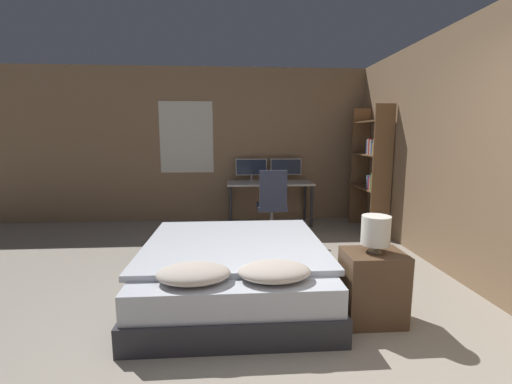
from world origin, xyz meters
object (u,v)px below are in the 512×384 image
at_px(bedside_lamp, 376,231).
at_px(computer_mouse, 287,183).
at_px(nightstand, 372,287).
at_px(desk, 270,187).
at_px(bed, 234,269).
at_px(keyboard, 271,183).
at_px(monitor_left, 251,168).
at_px(office_chair, 272,210).
at_px(monitor_right, 286,168).
at_px(bookshelf, 373,164).

bearing_deg(bedside_lamp, computer_mouse, 94.39).
xyz_separation_m(nightstand, desk, (-0.50, 3.24, 0.35)).
height_order(bed, desk, desk).
bearing_deg(computer_mouse, keyboard, 180.00).
xyz_separation_m(monitor_left, office_chair, (0.26, -0.99, -0.55)).
relative_size(desk, computer_mouse, 20.84).
distance_m(monitor_left, keyboard, 0.56).
xyz_separation_m(computer_mouse, office_chair, (-0.32, -0.58, -0.34)).
bearing_deg(nightstand, monitor_right, 93.09).
bearing_deg(monitor_left, nightstand, -76.86).
distance_m(desk, office_chair, 0.82).
bearing_deg(bedside_lamp, office_chair, 102.57).
bearing_deg(computer_mouse, monitor_right, 83.44).
bearing_deg(bed, office_chair, 72.99).
relative_size(office_chair, bookshelf, 0.52).
bearing_deg(bedside_lamp, bookshelf, 68.15).
distance_m(monitor_left, office_chair, 1.16).
bearing_deg(keyboard, bedside_lamp, -80.74).
bearing_deg(bed, bedside_lamp, -26.35).
height_order(office_chair, bookshelf, bookshelf).
bearing_deg(monitor_left, bed, -96.45).
height_order(monitor_right, office_chair, monitor_right).
xyz_separation_m(bed, office_chair, (0.58, 1.90, 0.16)).
bearing_deg(monitor_right, bed, -108.12).
xyz_separation_m(monitor_right, office_chair, (-0.36, -0.99, -0.55)).
distance_m(bedside_lamp, desk, 3.28).
distance_m(bedside_lamp, keyboard, 3.08).
distance_m(desk, computer_mouse, 0.35).
relative_size(monitor_left, computer_mouse, 7.86).
relative_size(monitor_left, keyboard, 1.60).
xyz_separation_m(nightstand, keyboard, (-0.50, 3.04, 0.45)).
bearing_deg(computer_mouse, bedside_lamp, -85.61).
relative_size(bedside_lamp, office_chair, 0.29).
relative_size(bedside_lamp, bookshelf, 0.15).
xyz_separation_m(monitor_right, computer_mouse, (-0.05, -0.41, -0.21)).
relative_size(keyboard, office_chair, 0.33).
bearing_deg(computer_mouse, bookshelf, -17.18).
bearing_deg(bedside_lamp, monitor_right, 93.09).
distance_m(bed, desk, 2.78).
bearing_deg(keyboard, office_chair, -95.29).
height_order(monitor_left, keyboard, monitor_left).
distance_m(bed, monitor_right, 3.12).
height_order(nightstand, monitor_left, monitor_left).
xyz_separation_m(monitor_left, monitor_right, (0.62, 0.00, 0.00)).
xyz_separation_m(bedside_lamp, monitor_right, (-0.19, 3.45, 0.19)).
xyz_separation_m(keyboard, computer_mouse, (0.26, 0.00, 0.01)).
bearing_deg(monitor_left, desk, -33.59).
distance_m(nightstand, keyboard, 3.11).
xyz_separation_m(bedside_lamp, monitor_left, (-0.80, 3.45, 0.19)).
bearing_deg(bedside_lamp, monitor_left, 103.14).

